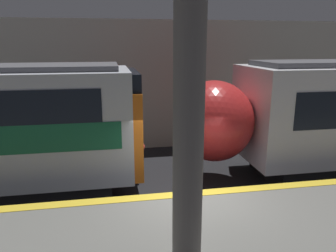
% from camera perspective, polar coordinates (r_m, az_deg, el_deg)
% --- Properties ---
extents(ground_plane, '(120.00, 120.00, 0.00)m').
position_cam_1_polar(ground_plane, '(8.31, 3.52, -17.60)').
color(ground_plane, black).
extents(station_rear_barrier, '(50.00, 0.15, 5.30)m').
position_cam_1_polar(station_rear_barrier, '(13.67, -2.97, 6.95)').
color(station_rear_barrier, '#B2AD9E').
rests_on(station_rear_barrier, ground).
extents(support_pillar_near, '(0.46, 0.46, 3.94)m').
position_cam_1_polar(support_pillar_near, '(4.83, 3.56, -2.51)').
color(support_pillar_near, slate).
rests_on(support_pillar_near, platform).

